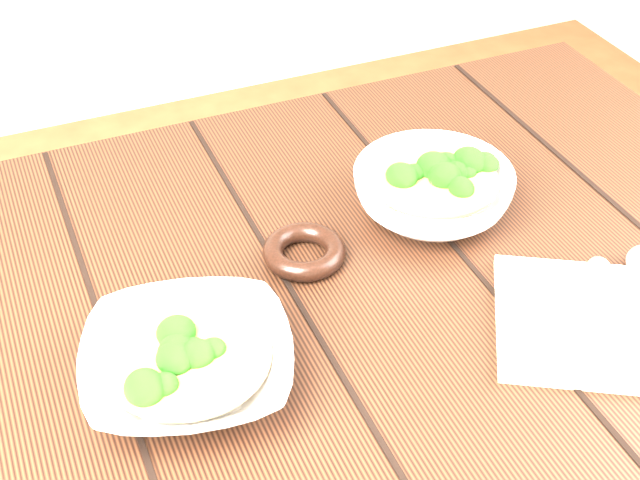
# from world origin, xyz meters

# --- Properties ---
(table) EXTENTS (1.20, 0.80, 0.75)m
(table) POSITION_xyz_m (0.00, 0.00, 0.63)
(table) COLOR black
(table) RESTS_ON ground
(soup_bowl_front) EXTENTS (0.24, 0.24, 0.06)m
(soup_bowl_front) POSITION_xyz_m (-0.16, -0.07, 0.78)
(soup_bowl_front) COLOR silver
(soup_bowl_front) RESTS_ON table
(soup_bowl_back) EXTENTS (0.20, 0.20, 0.07)m
(soup_bowl_back) POSITION_xyz_m (0.19, 0.08, 0.78)
(soup_bowl_back) COLOR silver
(soup_bowl_back) RESTS_ON table
(trivet) EXTENTS (0.12, 0.12, 0.02)m
(trivet) POSITION_xyz_m (0.01, 0.06, 0.76)
(trivet) COLOR black
(trivet) RESTS_ON table
(napkin) EXTENTS (0.28, 0.27, 0.01)m
(napkin) POSITION_xyz_m (0.26, -0.16, 0.76)
(napkin) COLOR beige
(napkin) RESTS_ON table
(spoon_left) EXTENTS (0.13, 0.15, 0.01)m
(spoon_left) POSITION_xyz_m (0.27, -0.13, 0.77)
(spoon_left) COLOR #A59F92
(spoon_left) RESTS_ON napkin
(spoon_right) EXTENTS (0.15, 0.13, 0.01)m
(spoon_right) POSITION_xyz_m (0.32, -0.12, 0.77)
(spoon_right) COLOR #A59F92
(spoon_right) RESTS_ON napkin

